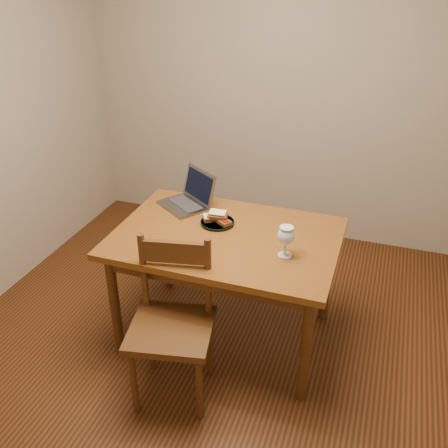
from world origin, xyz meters
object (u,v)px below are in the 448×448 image
(chair, at_px, (172,318))
(milk_glass, at_px, (286,241))
(plate, at_px, (217,223))
(laptop, at_px, (190,196))
(table, at_px, (226,247))

(chair, distance_m, milk_glass, 0.73)
(plate, distance_m, laptop, 0.33)
(table, relative_size, laptop, 3.20)
(plate, relative_size, laptop, 0.51)
(plate, xyz_separation_m, laptop, (-0.26, 0.20, 0.05))
(table, distance_m, plate, 0.17)
(milk_glass, distance_m, laptop, 0.83)
(milk_glass, bearing_deg, plate, 155.13)
(table, xyz_separation_m, laptop, (-0.35, 0.30, 0.14))
(chair, distance_m, plate, 0.68)
(table, relative_size, milk_glass, 7.20)
(table, height_order, milk_glass, milk_glass)
(table, height_order, chair, chair)
(chair, relative_size, laptop, 1.25)
(chair, bearing_deg, milk_glass, 28.83)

